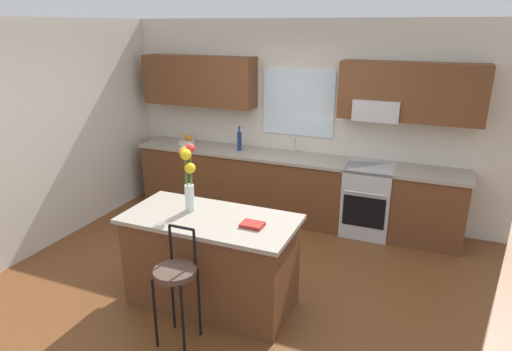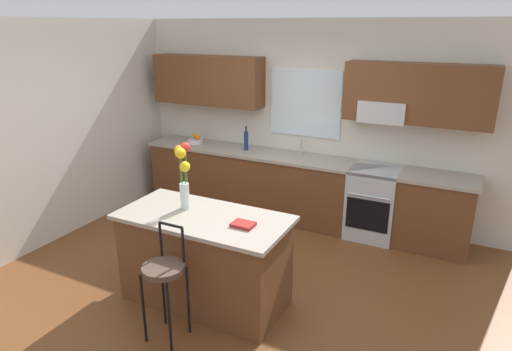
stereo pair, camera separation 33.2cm
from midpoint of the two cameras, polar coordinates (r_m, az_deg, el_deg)
The scene contains 12 objects.
ground_plane at distance 4.95m, azimuth -0.63°, elevation -12.97°, with size 14.00×14.00×0.00m, color brown.
wall_left at distance 6.17m, azimuth -21.09°, elevation 5.81°, with size 0.12×4.60×2.70m, color beige.
back_wall_assembly at distance 6.13m, azimuth 8.10°, elevation 8.33°, with size 5.60×0.50×2.70m.
counter_run at distance 6.16m, azimuth 6.61°, elevation -1.65°, with size 4.56×0.64×0.92m.
sink_faucet at distance 6.10m, azimuth 7.38°, elevation 4.00°, with size 0.02×0.13×0.23m.
oven_range at distance 5.89m, azimuth 16.46°, elevation -3.39°, with size 0.60×0.64×0.92m.
kitchen_island at distance 4.37m, azimuth -4.44°, elevation -10.71°, with size 1.64×0.80×0.92m.
bar_stool_near at distance 3.84m, azimuth -9.31°, elevation -12.44°, with size 0.36×0.36×1.04m.
flower_vase at distance 4.20m, azimuth -7.17°, elevation 0.68°, with size 0.16×0.16×0.66m.
cookbook at distance 3.93m, azimuth 0.76°, elevation -6.39°, with size 0.20×0.15×0.03m, color maroon.
fruit_bowl_oranges at distance 6.71m, azimuth -6.46°, elevation 4.58°, with size 0.24×0.24×0.16m.
bottle_olive_oil at distance 6.26m, azimuth 0.23°, elevation 4.55°, with size 0.06×0.06×0.34m.
Camera 2 is at (2.08, -3.66, 2.62)m, focal length 30.92 mm.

